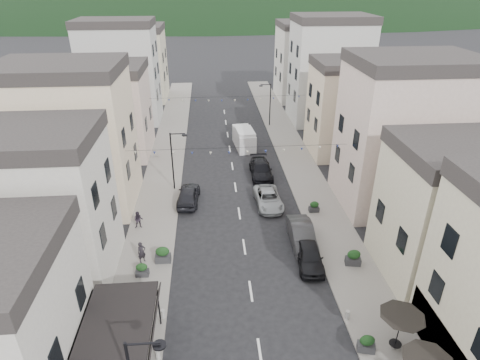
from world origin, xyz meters
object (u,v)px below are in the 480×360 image
Objects in this scene: parked_car_e at (188,195)px; delivery_van at (244,138)px; parked_car_b at (302,234)px; pedestrian_a at (142,252)px; parked_car_a at (310,256)px; pedestrian_b at (139,220)px; parked_car_c at (268,199)px; parked_car_d at (261,170)px.

parked_car_e is 14.59m from delivery_van.
pedestrian_a is at bearing -172.27° from parked_car_b.
parked_car_b reaches higher than parked_car_a.
pedestrian_b is (-13.20, 5.71, 0.13)m from parked_car_a.
delivery_van reaches higher than parked_car_b.
parked_car_b reaches higher than parked_car_e.
parked_car_c is at bearing 13.01° from pedestrian_b.
delivery_van is 23.78m from pedestrian_a.
parked_car_c is at bearing 105.88° from parked_car_a.
delivery_van is (-0.99, 14.19, 0.52)m from parked_car_c.
parked_car_e is at bearing -122.06° from delivery_van.
parked_car_c is 3.24× the size of pedestrian_b.
delivery_van is at bearing 57.07° from pedestrian_b.
parked_car_a is at bearing -80.90° from parked_car_c.
parked_car_b is at bearing -88.15° from delivery_van.
parked_car_c is 2.93× the size of pedestrian_a.
parked_car_a is at bearing -89.03° from delivery_van.
parked_car_c is 11.79m from pedestrian_b.
parked_car_d is 17.24m from pedestrian_a.
parked_car_d reaches higher than parked_car_c.
delivery_van is (-2.79, 22.91, 0.45)m from parked_car_a.
pedestrian_a is (-12.31, 1.12, 0.21)m from parked_car_a.
parked_car_c is 12.97m from pedestrian_a.
delivery_van is (6.41, 13.10, 0.41)m from parked_car_e.
delivery_van is (-1.06, 8.18, 0.44)m from parked_car_d.
parked_car_c is 14.24m from delivery_van.
delivery_van is at bearing 97.57° from parked_car_d.
parked_car_e is 9.23m from pedestrian_a.
pedestrian_a is 1.10× the size of pedestrian_b.
parked_car_b is at bearing 94.20° from parked_car_a.
parked_car_e is at bearing 168.98° from parked_car_c.
parked_car_d is 1.13× the size of parked_car_e.
delivery_van reaches higher than parked_car_c.
parked_car_b is 3.24× the size of pedestrian_b.
delivery_van reaches higher than parked_car_a.
pedestrian_a reaches higher than parked_car_c.
parked_car_b is 0.93× the size of delivery_van.
parked_car_c is 0.93× the size of delivery_van.
delivery_van is (-2.79, 20.28, 0.40)m from parked_car_b.
parked_car_a is 2.62m from parked_car_b.
parked_car_b is 12.40m from pedestrian_a.
parked_car_a is 13.45m from parked_car_e.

